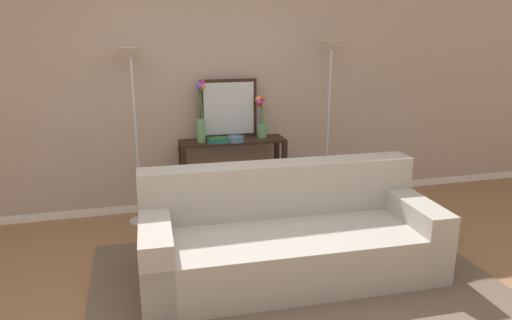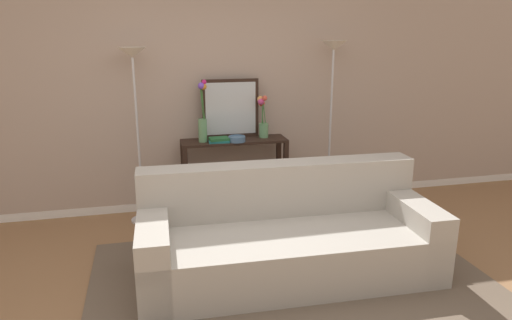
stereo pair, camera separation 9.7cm
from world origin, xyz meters
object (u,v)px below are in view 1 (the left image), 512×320
Objects in this scene: vase_short_flowers at (261,117)px; floor_lamp_right at (330,78)px; console_table at (233,164)px; wall_mirror at (229,109)px; book_row_under_console at (209,209)px; vase_tall_flowers at (201,119)px; floor_lamp_left at (133,88)px; book_stack at (218,140)px; fruit_bowl at (235,139)px; couch at (288,238)px.

floor_lamp_right is at bearing -5.21° from vase_short_flowers.
floor_lamp_right reaches higher than vase_short_flowers.
wall_mirror reaches higher than console_table.
book_row_under_console is (-0.28, -0.00, -0.51)m from console_table.
vase_tall_flowers is 0.67m from vase_short_flowers.
floor_lamp_left reaches higher than vase_tall_flowers.
wall_mirror is at bearing 52.02° from book_stack.
floor_lamp_right is 1.98m from book_row_under_console.
book_row_under_console is (-0.29, 0.10, -0.81)m from fruit_bowl.
wall_mirror is at bearing 94.68° from fruit_bowl.
console_table is 6.25× the size of fruit_bowl.
couch is 1.68m from vase_tall_flowers.
book_row_under_console is (0.73, 0.03, -1.38)m from floor_lamp_left.
fruit_bowl reaches higher than book_stack.
floor_lamp_right is at bearing 3.60° from fruit_bowl.
fruit_bowl is (-1.09, -0.07, -0.61)m from floor_lamp_right.
vase_short_flowers is (-0.77, 0.07, -0.41)m from floor_lamp_right.
book_stack is at bearing -155.73° from console_table.
vase_tall_flowers is 1.74× the size of book_row_under_console.
fruit_bowl is (-0.16, 1.34, 0.56)m from couch.
floor_lamp_right is 2.94× the size of wall_mirror.
book_row_under_console is at bearing -153.33° from wall_mirror.
book_row_under_console is (0.06, 0.03, -1.03)m from vase_tall_flowers.
vase_short_flowers reaches higher than book_row_under_console.
floor_lamp_right is 1.42m from book_stack.
wall_mirror is 0.37m from fruit_bowl.
console_table is 0.32m from fruit_bowl.
fruit_bowl is 0.81× the size of book_stack.
vase_short_flowers is at bearing 23.49° from fruit_bowl.
floor_lamp_right reaches higher than fruit_bowl.
book_stack is (-0.34, 1.36, 0.55)m from couch.
book_row_under_console is (-1.38, 0.03, -1.42)m from floor_lamp_right.
vase_tall_flowers is (-0.33, -0.17, -0.07)m from wall_mirror.
floor_lamp_right reaches higher than wall_mirror.
fruit_bowl is at bearing -3.84° from floor_lamp_left.
book_stack is (-0.18, -0.08, 0.30)m from console_table.
couch is at bearing -83.40° from console_table.
vase_short_flowers is (0.34, -0.10, -0.09)m from wall_mirror.
floor_lamp_left is at bearing -177.61° from book_row_under_console.
fruit_bowl is at bearing -83.69° from console_table.
vase_tall_flowers reaches higher than vase_short_flowers.
vase_tall_flowers is 0.28m from book_stack.
couch is 2.15m from floor_lamp_left.
console_table is 1.79× the size of wall_mirror.
vase_short_flowers is 1.24× the size of book_row_under_console.
fruit_bowl is at bearing -11.40° from vase_tall_flowers.
vase_tall_flowers is at bearing -153.49° from book_row_under_console.
fruit_bowl is at bearing -156.51° from vase_short_flowers.
floor_lamp_left is 1.56m from book_row_under_console.
vase_tall_flowers is at bearing 168.60° from fruit_bowl.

